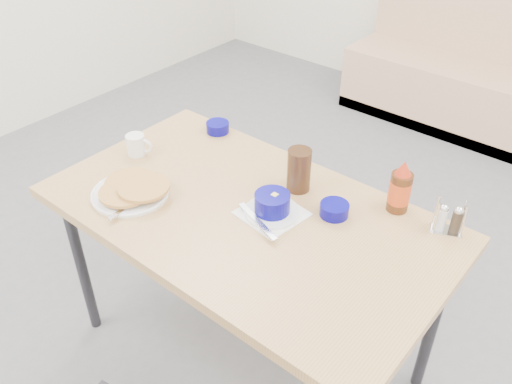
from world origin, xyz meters
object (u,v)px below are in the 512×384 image
Objects in this scene: coffee_mug at (137,145)px; butter_bowl at (334,210)px; amber_tumbler at (299,170)px; syrup_bottle at (400,189)px; dining_table at (246,225)px; booth_bench at (489,82)px; creamer_bowl at (218,127)px; condiment_caddy at (449,221)px; pancake_plate at (132,190)px; grits_setting at (272,206)px.

coffee_mug reaches higher than butter_bowl.
amber_tumbler is 0.83× the size of syrup_bottle.
dining_table is at bearing -104.99° from amber_tumbler.
creamer_bowl is (-0.45, -2.19, 0.43)m from booth_bench.
condiment_caddy is 0.19m from syrup_bottle.
pancake_plate is at bearing -153.45° from dining_table.
amber_tumbler reaches higher than grits_setting.
pancake_plate is (-0.37, -2.72, 0.43)m from booth_bench.
condiment_caddy reaches higher than dining_table.
condiment_caddy is at bearing 26.54° from butter_bowl.
creamer_bowl is 0.97× the size of butter_bowl.
grits_setting is at bearing -83.42° from amber_tumbler.
amber_tumbler is (0.06, -2.31, 0.49)m from booth_bench.
dining_table is 0.54m from syrup_bottle.
amber_tumbler is at bearing 43.32° from pancake_plate.
dining_table is 14.50× the size of creamer_bowl.
amber_tumbler reaches higher than coffee_mug.
booth_bench reaches higher than condiment_caddy.
booth_bench is at bearing 95.91° from butter_bowl.
pancake_plate is 1.23× the size of grits_setting.
booth_bench is 9.77× the size of syrup_bottle.
butter_bowl is (0.16, 0.13, -0.01)m from grits_setting.
amber_tumbler is at bearing -13.09° from creamer_bowl.
creamer_bowl is at bearing 180.00° from syrup_bottle.
coffee_mug is 1.19m from condiment_caddy.
amber_tumbler is (0.43, 0.41, 0.06)m from pancake_plate.
syrup_bottle is at bearing 34.48° from pancake_plate.
coffee_mug is at bearing 135.51° from pancake_plate.
butter_bowl is 0.20m from amber_tumbler.
butter_bowl is at bearing 30.36° from pancake_plate.
pancake_plate is 0.28m from coffee_mug.
grits_setting is at bearing -29.40° from creamer_bowl.
condiment_caddy is (0.33, 0.16, 0.02)m from butter_bowl.
pancake_plate is 1.09m from condiment_caddy.
butter_bowl is (0.69, -0.16, 0.00)m from creamer_bowl.
pancake_plate is 2.42× the size of condiment_caddy.
dining_table is at bearing 26.55° from pancake_plate.
dining_table is 4.84× the size of pancake_plate.
coffee_mug is 0.66× the size of amber_tumbler.
syrup_bottle is (0.39, -2.19, 0.49)m from booth_bench.
creamer_bowl is (-0.53, 0.30, -0.01)m from grits_setting.
grits_setting reaches higher than butter_bowl.
booth_bench is 19.15× the size of butter_bowl.
amber_tumbler is at bearing 96.58° from grits_setting.
grits_setting reaches higher than pancake_plate.
syrup_bottle is (0.84, 0.00, 0.06)m from creamer_bowl.
booth_bench is at bearing 78.47° from creamer_bowl.
pancake_plate is at bearing -153.20° from grits_setting.
booth_bench is at bearing 91.47° from amber_tumbler.
syrup_bottle is at bearing 155.49° from condiment_caddy.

